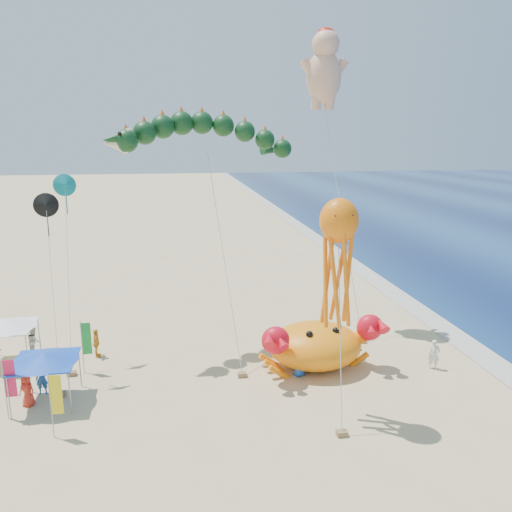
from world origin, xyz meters
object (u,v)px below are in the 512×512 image
(dragon_kite, at_px, (204,141))
(canopy_white, at_px, (7,324))
(cherub_kite, at_px, (324,67))
(octopus_kite, at_px, (338,253))
(canopy_blue, at_px, (44,358))
(crab_inflatable, at_px, (316,344))

(dragon_kite, relative_size, canopy_white, 4.36)
(cherub_kite, distance_m, canopy_white, 25.84)
(cherub_kite, xyz_separation_m, octopus_kite, (-2.96, -12.84, -9.68))
(cherub_kite, height_order, canopy_blue, cherub_kite)
(crab_inflatable, bearing_deg, dragon_kite, 137.35)
(cherub_kite, relative_size, octopus_kite, 1.90)
(crab_inflatable, xyz_separation_m, cherub_kite, (2.37, 7.83, 16.35))
(crab_inflatable, height_order, canopy_white, crab_inflatable)
(octopus_kite, xyz_separation_m, canopy_white, (-17.40, 8.62, -5.66))
(octopus_kite, xyz_separation_m, canopy_blue, (-14.07, 3.38, -5.66))
(dragon_kite, xyz_separation_m, cherub_kite, (8.30, 2.36, 4.75))
(dragon_kite, bearing_deg, octopus_kite, -63.01)
(canopy_white, bearing_deg, dragon_kite, 8.77)
(crab_inflatable, xyz_separation_m, canopy_blue, (-14.67, -1.63, 1.01))
(dragon_kite, bearing_deg, canopy_blue, -140.90)
(octopus_kite, bearing_deg, cherub_kite, 77.00)
(dragon_kite, height_order, octopus_kite, dragon_kite)
(crab_inflatable, height_order, octopus_kite, octopus_kite)
(canopy_white, bearing_deg, octopus_kite, -26.35)
(cherub_kite, bearing_deg, dragon_kite, -164.10)
(cherub_kite, distance_m, octopus_kite, 16.35)
(cherub_kite, height_order, octopus_kite, cherub_kite)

